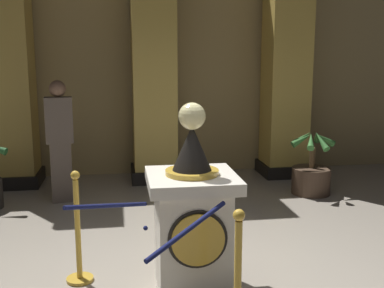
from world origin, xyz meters
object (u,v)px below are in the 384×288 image
Objects in this scene: stanchion_near at (78,243)px; potted_palm_right at (311,175)px; bystander_guest at (60,138)px; pedestal_clock at (192,219)px.

stanchion_near reaches higher than potted_palm_right.
stanchion_near is 0.61× the size of bystander_guest.
stanchion_near is at bearing -80.43° from bystander_guest.
pedestal_clock reaches higher than potted_palm_right.
pedestal_clock is at bearing -17.36° from stanchion_near.
pedestal_clock is at bearing -63.30° from bystander_guest.
potted_palm_right is at bearing 36.11° from stanchion_near.
stanchion_near is 3.87m from potted_palm_right.
stanchion_near is at bearing 162.64° from pedestal_clock.
potted_palm_right is at bearing -2.76° from bystander_guest.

